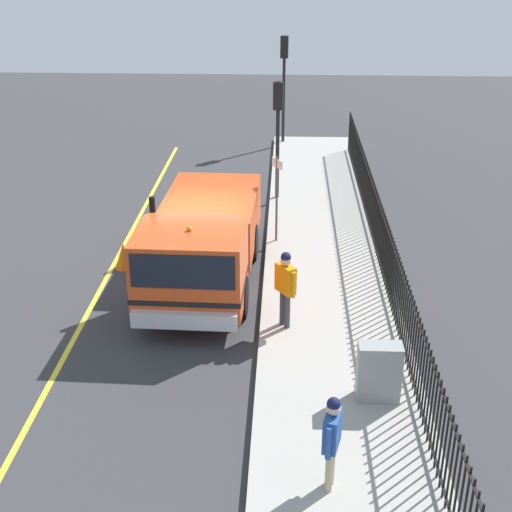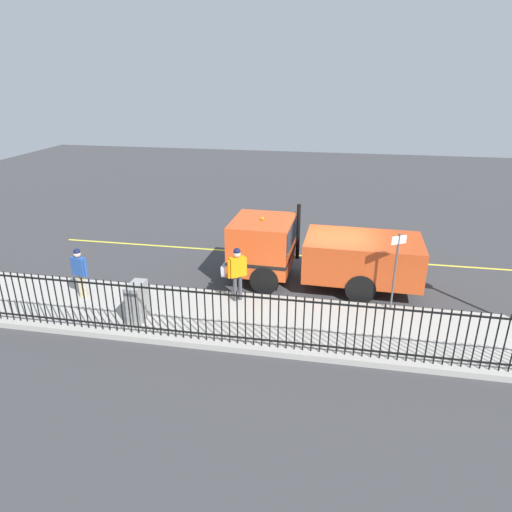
{
  "view_description": "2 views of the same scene",
  "coord_description": "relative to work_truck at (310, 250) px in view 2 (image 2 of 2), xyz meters",
  "views": [
    {
      "loc": [
        2.17,
        -16.16,
        7.92
      ],
      "look_at": [
        1.54,
        -1.97,
        1.39
      ],
      "focal_mm": 49.02,
      "sensor_mm": 36.0,
      "label": 1
    },
    {
      "loc": [
        14.7,
        0.03,
        6.83
      ],
      "look_at": [
        1.78,
        -2.41,
        1.53
      ],
      "focal_mm": 31.97,
      "sensor_mm": 36.0,
      "label": 2
    }
  ],
  "objects": [
    {
      "name": "work_truck",
      "position": [
        0.0,
        0.0,
        0.0
      ],
      "size": [
        2.54,
        6.55,
        2.54
      ],
      "rotation": [
        0.0,
        0.0,
        3.11
      ],
      "color": "#D84C1E",
      "rests_on": "ground"
    },
    {
      "name": "lane_marking",
      "position": [
        -2.52,
        0.84,
        -1.24
      ],
      "size": [
        0.12,
        23.19,
        0.01
      ],
      "primitive_type": "cube",
      "color": "yellow",
      "rests_on": "ground"
    },
    {
      "name": "street_sign",
      "position": [
        1.76,
        2.61,
        0.44
      ],
      "size": [
        0.29,
        0.44,
        2.43
      ],
      "color": "#4C4C4C",
      "rests_on": "sidewalk_slab"
    },
    {
      "name": "traffic_cone",
      "position": [
        -2.18,
        1.01,
        -0.89
      ],
      "size": [
        0.49,
        0.49,
        0.69
      ],
      "primitive_type": "cone",
      "color": "orange",
      "rests_on": "ground"
    },
    {
      "name": "worker_standing",
      "position": [
        2.02,
        -2.07,
        0.0
      ],
      "size": [
        0.47,
        0.54,
        1.75
      ],
      "rotation": [
        0.0,
        0.0,
        2.21
      ],
      "color": "orange",
      "rests_on": "sidewalk_slab"
    },
    {
      "name": "iron_fence",
      "position": [
        4.45,
        0.84,
        -0.3
      ],
      "size": [
        0.04,
        21.94,
        1.53
      ],
      "color": "black",
      "rests_on": "sidewalk_slab"
    },
    {
      "name": "ground_plane",
      "position": [
        -0.19,
        0.84,
        -1.24
      ],
      "size": [
        56.69,
        56.69,
        0.0
      ],
      "primitive_type": "plane",
      "color": "#38383A",
      "rests_on": "ground"
    },
    {
      "name": "pedestrian_distant",
      "position": [
        2.75,
        -6.96,
        -0.05
      ],
      "size": [
        0.32,
        0.6,
        1.66
      ],
      "rotation": [
        0.0,
        0.0,
        4.46
      ],
      "color": "#264C99",
      "rests_on": "sidewalk_slab"
    },
    {
      "name": "sidewalk_slab",
      "position": [
        3.08,
        0.84,
        -1.16
      ],
      "size": [
        3.19,
        25.77,
        0.17
      ],
      "primitive_type": "cube",
      "color": "#A3A099",
      "rests_on": "ground"
    },
    {
      "name": "utility_cabinet",
      "position": [
        3.74,
        -4.63,
        -0.51
      ],
      "size": [
        0.79,
        0.39,
        1.13
      ],
      "primitive_type": "cube",
      "color": "gray",
      "rests_on": "sidewalk_slab"
    }
  ]
}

